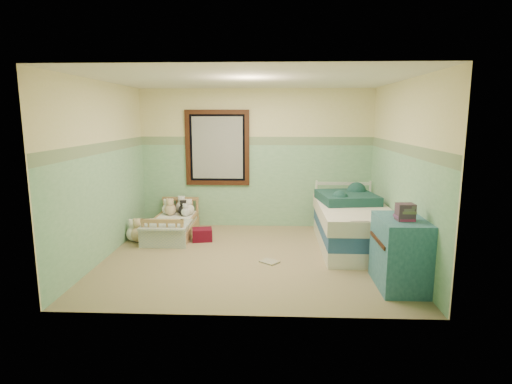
{
  "coord_description": "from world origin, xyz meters",
  "views": [
    {
      "loc": [
        0.33,
        -5.76,
        2.01
      ],
      "look_at": [
        0.06,
        0.35,
        0.9
      ],
      "focal_mm": 29.24,
      "sensor_mm": 36.0,
      "label": 1
    }
  ],
  "objects_px": {
    "plush_floor_cream": "(134,234)",
    "red_pillow": "(202,235)",
    "floor_book": "(269,262)",
    "toddler_bed_frame": "(173,231)",
    "twin_bed_frame": "(352,240)",
    "plush_floor_tan": "(139,234)",
    "dresser": "(400,253)"
  },
  "relations": [
    {
      "from": "toddler_bed_frame",
      "to": "plush_floor_cream",
      "type": "distance_m",
      "value": 0.65
    },
    {
      "from": "dresser",
      "to": "twin_bed_frame",
      "type": "bearing_deg",
      "value": 100.4
    },
    {
      "from": "plush_floor_tan",
      "to": "twin_bed_frame",
      "type": "relative_size",
      "value": 0.13
    },
    {
      "from": "red_pillow",
      "to": "floor_book",
      "type": "height_order",
      "value": "red_pillow"
    },
    {
      "from": "plush_floor_cream",
      "to": "plush_floor_tan",
      "type": "height_order",
      "value": "plush_floor_tan"
    },
    {
      "from": "toddler_bed_frame",
      "to": "twin_bed_frame",
      "type": "relative_size",
      "value": 0.67
    },
    {
      "from": "toddler_bed_frame",
      "to": "plush_floor_tan",
      "type": "bearing_deg",
      "value": -141.58
    },
    {
      "from": "plush_floor_cream",
      "to": "floor_book",
      "type": "xyz_separation_m",
      "value": [
        2.23,
        -0.93,
        -0.11
      ]
    },
    {
      "from": "red_pillow",
      "to": "floor_book",
      "type": "bearing_deg",
      "value": -42.1
    },
    {
      "from": "plush_floor_tan",
      "to": "dresser",
      "type": "height_order",
      "value": "dresser"
    },
    {
      "from": "toddler_bed_frame",
      "to": "floor_book",
      "type": "xyz_separation_m",
      "value": [
        1.66,
        -1.26,
        -0.08
      ]
    },
    {
      "from": "dresser",
      "to": "plush_floor_tan",
      "type": "bearing_deg",
      "value": 155.96
    },
    {
      "from": "toddler_bed_frame",
      "to": "plush_floor_tan",
      "type": "height_order",
      "value": "plush_floor_tan"
    },
    {
      "from": "twin_bed_frame",
      "to": "dresser",
      "type": "bearing_deg",
      "value": -79.6
    },
    {
      "from": "red_pillow",
      "to": "floor_book",
      "type": "distance_m",
      "value": 1.51
    },
    {
      "from": "red_pillow",
      "to": "floor_book",
      "type": "relative_size",
      "value": 1.31
    },
    {
      "from": "plush_floor_tan",
      "to": "plush_floor_cream",
      "type": "bearing_deg",
      "value": 155.91
    },
    {
      "from": "floor_book",
      "to": "toddler_bed_frame",
      "type": "bearing_deg",
      "value": -178.12
    },
    {
      "from": "twin_bed_frame",
      "to": "dresser",
      "type": "height_order",
      "value": "dresser"
    },
    {
      "from": "toddler_bed_frame",
      "to": "floor_book",
      "type": "height_order",
      "value": "toddler_bed_frame"
    },
    {
      "from": "dresser",
      "to": "plush_floor_cream",
      "type": "bearing_deg",
      "value": 155.96
    },
    {
      "from": "floor_book",
      "to": "twin_bed_frame",
      "type": "bearing_deg",
      "value": 69.81
    },
    {
      "from": "floor_book",
      "to": "plush_floor_tan",
      "type": "bearing_deg",
      "value": -163.63
    },
    {
      "from": "twin_bed_frame",
      "to": "toddler_bed_frame",
      "type": "bearing_deg",
      "value": 170.36
    },
    {
      "from": "plush_floor_tan",
      "to": "dresser",
      "type": "xyz_separation_m",
      "value": [
        3.68,
        -1.64,
        0.29
      ]
    },
    {
      "from": "plush_floor_cream",
      "to": "red_pillow",
      "type": "height_order",
      "value": "plush_floor_cream"
    },
    {
      "from": "toddler_bed_frame",
      "to": "twin_bed_frame",
      "type": "height_order",
      "value": "twin_bed_frame"
    },
    {
      "from": "floor_book",
      "to": "plush_floor_cream",
      "type": "bearing_deg",
      "value": -163.69
    },
    {
      "from": "plush_floor_cream",
      "to": "dresser",
      "type": "distance_m",
      "value": 4.15
    },
    {
      "from": "toddler_bed_frame",
      "to": "red_pillow",
      "type": "xyz_separation_m",
      "value": [
        0.55,
        -0.25,
        0.01
      ]
    },
    {
      "from": "plush_floor_tan",
      "to": "dresser",
      "type": "relative_size",
      "value": 0.32
    },
    {
      "from": "plush_floor_tan",
      "to": "dresser",
      "type": "distance_m",
      "value": 4.04
    }
  ]
}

